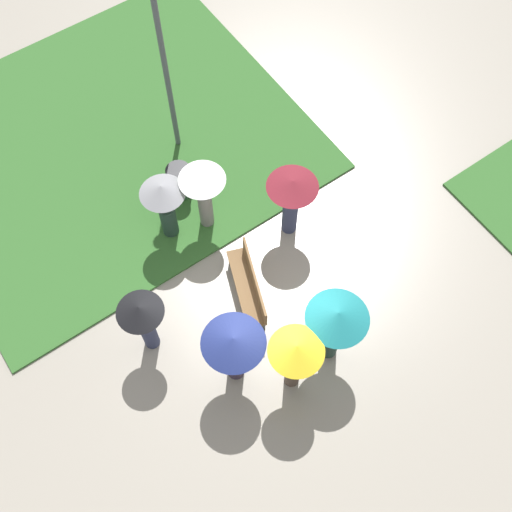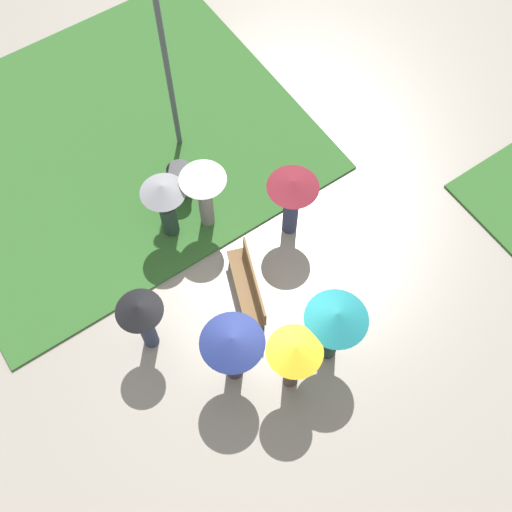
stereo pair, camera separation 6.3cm
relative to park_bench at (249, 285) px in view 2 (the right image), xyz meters
name	(u,v)px [view 2 (the right image)]	position (x,y,z in m)	size (l,w,h in m)	color
ground_plane	(252,320)	(0.52, -0.27, -0.47)	(90.00, 90.00, 0.00)	gray
lawn_patch_near	(111,140)	(-5.27, -0.48, -0.44)	(7.96, 8.81, 0.06)	#2D5B26
park_bench	(249,285)	(0.00, 0.00, 0.00)	(1.85, 1.03, 0.90)	brown
lamp_post	(164,51)	(-4.27, 0.86, 2.52)	(0.32, 0.32, 4.70)	#474C51
trash_bin	(181,181)	(-3.03, 0.19, -0.02)	(0.56, 0.56, 0.90)	#335638
crowd_person_maroon	(292,196)	(-0.86, 1.67, 0.85)	(1.08, 1.08, 1.85)	#282D47
crowd_person_black	(142,317)	(-0.27, -2.24, 0.81)	(0.90, 0.90, 1.83)	#282D47
crowd_person_white	(204,187)	(-2.02, 0.24, 0.94)	(0.99, 0.99, 1.94)	slate
crowd_person_teal	(335,324)	(1.93, 0.60, 1.03)	(1.19, 1.19, 2.00)	#1E3328
crowd_person_yellow	(294,356)	(2.01, -0.38, 1.05)	(1.03, 1.03, 2.01)	#47382D
crowd_person_navy	(233,347)	(1.23, -1.19, 0.98)	(1.19, 1.19, 1.92)	#2D2333
crowd_person_grey	(165,201)	(-2.28, -0.56, 0.80)	(0.95, 0.95, 1.83)	#1E3328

